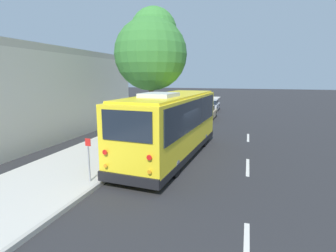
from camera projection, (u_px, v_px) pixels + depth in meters
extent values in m
plane|color=#28282B|center=(173.00, 162.00, 12.44)|extent=(160.00, 160.00, 0.00)
cube|color=beige|center=(99.00, 153.00, 13.56)|extent=(80.00, 4.12, 0.15)
cube|color=#AAA69D|center=(137.00, 157.00, 12.95)|extent=(80.00, 0.14, 0.15)
cube|color=yellow|center=(172.00, 124.00, 12.97)|extent=(8.97, 2.98, 2.77)
cube|color=black|center=(172.00, 149.00, 13.21)|extent=(9.02, 3.03, 0.28)
cube|color=black|center=(172.00, 112.00, 12.86)|extent=(8.26, 3.01, 1.32)
cube|color=black|center=(195.00, 104.00, 16.94)|extent=(0.17, 2.08, 1.39)
cube|color=black|center=(126.00, 126.00, 8.77)|extent=(0.16, 1.91, 1.06)
cube|color=black|center=(195.00, 94.00, 16.82)|extent=(0.16, 1.72, 0.22)
cube|color=yellow|center=(172.00, 96.00, 12.71)|extent=(8.42, 2.72, 0.10)
cube|color=silver|center=(159.00, 95.00, 11.24)|extent=(1.71, 1.46, 0.20)
cube|color=black|center=(195.00, 131.00, 17.29)|extent=(0.26, 2.40, 0.36)
cube|color=black|center=(128.00, 180.00, 9.10)|extent=(0.26, 2.40, 0.36)
cylinder|color=red|center=(105.00, 152.00, 9.19)|extent=(0.04, 0.18, 0.18)
cylinder|color=orange|center=(105.00, 166.00, 9.28)|extent=(0.04, 0.14, 0.14)
cylinder|color=red|center=(149.00, 158.00, 8.59)|extent=(0.04, 0.18, 0.18)
cylinder|color=orange|center=(149.00, 172.00, 8.68)|extent=(0.04, 0.14, 0.14)
cube|color=white|center=(183.00, 128.00, 17.58)|extent=(0.06, 0.32, 0.18)
cube|color=white|center=(207.00, 129.00, 17.02)|extent=(0.06, 0.32, 0.18)
cube|color=black|center=(174.00, 99.00, 17.09)|extent=(0.07, 0.10, 0.24)
cylinder|color=black|center=(170.00, 135.00, 15.95)|extent=(0.99, 0.37, 0.97)
cylinder|color=slate|center=(170.00, 135.00, 15.95)|extent=(0.46, 0.35, 0.44)
cylinder|color=black|center=(204.00, 138.00, 15.23)|extent=(0.99, 0.37, 0.97)
cylinder|color=slate|center=(204.00, 138.00, 15.23)|extent=(0.46, 0.35, 0.44)
cylinder|color=black|center=(129.00, 159.00, 11.28)|extent=(0.99, 0.37, 0.97)
cylinder|color=slate|center=(129.00, 159.00, 11.28)|extent=(0.46, 0.35, 0.44)
cylinder|color=black|center=(175.00, 165.00, 10.56)|extent=(0.99, 0.37, 0.97)
cylinder|color=slate|center=(175.00, 165.00, 10.56)|extent=(0.46, 0.35, 0.44)
cube|color=tan|center=(205.00, 114.00, 25.03)|extent=(4.23, 1.75, 0.61)
cube|color=black|center=(205.00, 109.00, 24.83)|extent=(2.01, 1.50, 0.48)
cube|color=tan|center=(205.00, 106.00, 24.78)|extent=(1.93, 1.46, 0.05)
cube|color=black|center=(209.00, 113.00, 27.07)|extent=(0.10, 1.66, 0.20)
cube|color=black|center=(201.00, 120.00, 23.08)|extent=(0.10, 1.66, 0.20)
cylinder|color=black|center=(200.00, 113.00, 26.54)|extent=(0.62, 0.21, 0.62)
cylinder|color=slate|center=(200.00, 113.00, 26.54)|extent=(0.28, 0.22, 0.28)
cylinder|color=black|center=(215.00, 114.00, 26.08)|extent=(0.62, 0.21, 0.62)
cylinder|color=slate|center=(215.00, 114.00, 26.08)|extent=(0.28, 0.22, 0.28)
cylinder|color=black|center=(195.00, 117.00, 24.05)|extent=(0.62, 0.21, 0.62)
cylinder|color=slate|center=(195.00, 117.00, 24.05)|extent=(0.28, 0.22, 0.28)
cylinder|color=black|center=(212.00, 118.00, 23.59)|extent=(0.62, 0.21, 0.62)
cylinder|color=slate|center=(212.00, 118.00, 23.59)|extent=(0.28, 0.22, 0.28)
cube|color=#A8AAAF|center=(211.00, 107.00, 30.95)|extent=(4.12, 1.70, 0.64)
cube|color=black|center=(211.00, 102.00, 30.74)|extent=(1.96, 1.45, 0.48)
cube|color=#A8AAAF|center=(211.00, 100.00, 30.70)|extent=(1.88, 1.41, 0.05)
cube|color=black|center=(213.00, 107.00, 32.94)|extent=(0.10, 1.60, 0.20)
cube|color=black|center=(209.00, 111.00, 29.03)|extent=(0.10, 1.60, 0.20)
cylinder|color=black|center=(206.00, 107.00, 32.40)|extent=(0.66, 0.21, 0.66)
cylinder|color=slate|center=(206.00, 107.00, 32.40)|extent=(0.30, 0.22, 0.30)
cylinder|color=black|center=(219.00, 107.00, 31.99)|extent=(0.66, 0.21, 0.66)
cylinder|color=slate|center=(219.00, 107.00, 31.99)|extent=(0.30, 0.22, 0.30)
cylinder|color=black|center=(203.00, 109.00, 29.96)|extent=(0.66, 0.21, 0.66)
cylinder|color=slate|center=(203.00, 109.00, 29.96)|extent=(0.30, 0.22, 0.30)
cylinder|color=black|center=(216.00, 110.00, 29.55)|extent=(0.66, 0.21, 0.66)
cylinder|color=slate|center=(216.00, 110.00, 29.55)|extent=(0.30, 0.22, 0.30)
cylinder|color=brown|center=(151.00, 108.00, 16.96)|extent=(0.34, 0.34, 3.64)
sphere|color=#387A33|center=(151.00, 54.00, 16.33)|extent=(4.52, 4.52, 4.52)
sphere|color=#3C8437|center=(154.00, 31.00, 16.59)|extent=(2.94, 2.94, 2.94)
cylinder|color=gray|center=(89.00, 164.00, 9.66)|extent=(0.06, 0.06, 1.35)
cube|color=red|center=(88.00, 142.00, 9.51)|extent=(0.02, 0.22, 0.28)
cylinder|color=gray|center=(109.00, 156.00, 11.05)|extent=(0.06, 0.06, 1.10)
cube|color=red|center=(108.00, 140.00, 10.92)|extent=(0.02, 0.22, 0.28)
cube|color=beige|center=(18.00, 96.00, 17.94)|extent=(16.71, 8.73, 5.37)
cube|color=#A9A497|center=(66.00, 51.00, 16.20)|extent=(16.71, 0.30, 0.40)
cube|color=silver|center=(247.00, 250.00, 6.11)|extent=(2.40, 0.14, 0.01)
cube|color=silver|center=(248.00, 167.00, 11.75)|extent=(2.40, 0.14, 0.01)
cube|color=silver|center=(248.00, 138.00, 17.39)|extent=(2.40, 0.14, 0.01)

